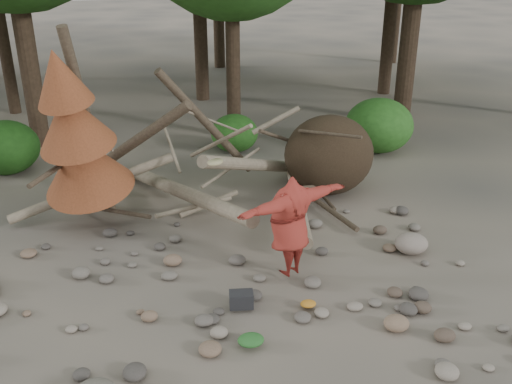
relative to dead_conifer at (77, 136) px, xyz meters
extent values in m
plane|color=#514C44|center=(3.12, -3.37, -2.11)|extent=(120.00, 120.00, 0.00)
ellipsoid|color=#332619|center=(5.72, 0.93, -1.12)|extent=(2.20, 1.87, 1.98)
cylinder|color=gray|center=(2.12, 0.33, -1.56)|extent=(2.61, 5.11, 1.08)
cylinder|color=gray|center=(3.92, 0.83, -1.21)|extent=(3.18, 3.71, 1.90)
cylinder|color=brown|center=(0.92, 1.23, -0.71)|extent=(3.08, 1.91, 2.49)
cylinder|color=gray|center=(4.72, 0.13, -1.76)|extent=(1.13, 4.98, 0.43)
cylinder|color=brown|center=(2.82, 1.43, -0.31)|extent=(2.39, 1.03, 2.89)
cylinder|color=gray|center=(0.12, 0.63, -1.41)|extent=(3.71, 0.86, 1.20)
cylinder|color=#4C3F30|center=(0.62, 0.13, -1.81)|extent=(1.52, 1.70, 0.49)
cylinder|color=gray|center=(3.32, 1.03, -1.31)|extent=(1.57, 0.85, 0.69)
cylinder|color=#4C3F30|center=(4.92, 1.53, -0.91)|extent=(1.92, 1.25, 1.10)
cylinder|color=gray|center=(1.92, 0.83, -0.61)|extent=(0.37, 1.42, 0.85)
cylinder|color=#4C3F30|center=(5.32, -0.17, -1.96)|extent=(0.79, 2.54, 0.12)
cylinder|color=gray|center=(2.32, -0.27, -1.66)|extent=(1.78, 1.11, 0.29)
cylinder|color=#4C3F30|center=(0.22, 0.43, 0.09)|extent=(0.67, 1.13, 4.35)
cone|color=brown|center=(0.06, 0.12, -0.61)|extent=(2.06, 2.13, 1.86)
cone|color=brown|center=(-0.05, -0.09, 0.39)|extent=(1.71, 1.78, 1.65)
cone|color=brown|center=(-0.14, -0.28, 1.29)|extent=(1.23, 1.30, 1.41)
cylinder|color=#38281C|center=(4.12, 5.83, 1.46)|extent=(0.44, 0.44, 7.14)
ellipsoid|color=#1B4612|center=(-2.38, 3.83, -1.39)|extent=(1.80, 1.80, 1.44)
ellipsoid|color=#24591A|center=(3.92, 4.43, -1.55)|extent=(1.40, 1.40, 1.12)
ellipsoid|color=#2D6A21|center=(8.12, 3.63, -1.31)|extent=(2.00, 2.00, 1.60)
imported|color=maroon|center=(3.84, -2.70, -1.06)|extent=(2.43, 1.59, 1.94)
cylinder|color=tan|center=(2.53, -2.63, 0.24)|extent=(0.27, 0.27, 0.07)
cube|color=black|center=(2.80, -3.59, -1.98)|extent=(0.43, 0.31, 0.27)
ellipsoid|color=#276026|center=(2.78, -4.59, -2.03)|extent=(0.41, 0.34, 0.15)
ellipsoid|color=#BC7720|center=(3.92, -3.79, -2.06)|extent=(0.27, 0.22, 0.10)
ellipsoid|color=#846952|center=(5.16, -4.61, -1.99)|extent=(0.41, 0.37, 0.25)
ellipsoid|color=gray|center=(6.47, -2.30, -1.91)|extent=(0.67, 0.60, 0.40)
camera|label=1|loc=(1.53, -11.60, 3.62)|focal=40.00mm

